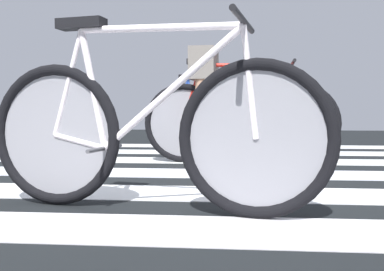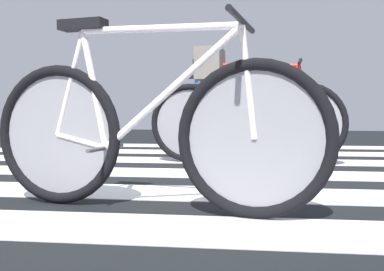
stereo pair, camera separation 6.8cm
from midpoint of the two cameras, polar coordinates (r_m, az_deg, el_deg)
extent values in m
cube|color=black|center=(2.68, -4.37, -7.17)|extent=(18.00, 14.00, 0.02)
cube|color=silver|center=(1.80, -8.10, -12.22)|extent=(5.20, 0.44, 0.00)
cube|color=silver|center=(2.54, -8.09, -7.53)|extent=(5.20, 0.44, 0.00)
cube|color=silver|center=(3.25, -3.32, -5.03)|extent=(5.20, 0.44, 0.00)
cube|color=silver|center=(4.01, -1.36, -3.36)|extent=(5.20, 0.44, 0.00)
cube|color=silver|center=(4.76, 0.53, -2.25)|extent=(5.20, 0.44, 0.00)
cube|color=silver|center=(5.54, -0.44, -1.40)|extent=(5.20, 0.44, 0.00)
torus|color=black|center=(2.29, -18.62, 0.06)|extent=(0.71, 0.20, 0.72)
torus|color=black|center=(1.90, 7.53, -0.48)|extent=(0.71, 0.20, 0.72)
cylinder|color=gray|center=(2.29, -18.62, 0.06)|extent=(0.60, 0.12, 0.61)
cylinder|color=gray|center=(1.90, 7.53, -0.48)|extent=(0.60, 0.12, 0.61)
cylinder|color=white|center=(2.05, -5.55, 14.14)|extent=(0.79, 0.19, 0.05)
cylinder|color=white|center=(2.00, -3.89, 6.06)|extent=(0.69, 0.17, 0.59)
cylinder|color=white|center=(2.17, -13.93, 6.04)|extent=(0.16, 0.06, 0.59)
cylinder|color=white|center=(2.21, -15.62, -0.78)|extent=(0.29, 0.08, 0.09)
cylinder|color=white|center=(2.24, -17.06, 6.67)|extent=(0.19, 0.06, 0.53)
cylinder|color=white|center=(1.91, 6.70, 7.06)|extent=(0.09, 0.05, 0.50)
cube|color=black|center=(2.24, -15.44, 14.20)|extent=(0.25, 0.14, 0.05)
cylinder|color=black|center=(1.95, 5.86, 15.01)|extent=(0.13, 0.52, 0.03)
cylinder|color=#4C4C51|center=(2.15, -12.42, -1.67)|extent=(0.09, 0.34, 0.02)
torus|color=black|center=(3.86, -1.71, 1.66)|extent=(0.72, 0.12, 0.72)
torus|color=black|center=(3.79, 13.59, 1.53)|extent=(0.72, 0.12, 0.72)
cylinder|color=gray|center=(3.86, -1.71, 1.66)|extent=(0.61, 0.06, 0.61)
cylinder|color=gray|center=(3.79, 13.59, 1.53)|extent=(0.61, 0.06, 0.61)
cylinder|color=red|center=(3.81, 6.69, 9.30)|extent=(0.80, 0.10, 0.05)
cylinder|color=red|center=(3.79, 7.56, 4.92)|extent=(0.70, 0.09, 0.59)
cylinder|color=red|center=(3.82, 1.54, 5.09)|extent=(0.16, 0.05, 0.59)
cylinder|color=red|center=(3.84, 0.34, 1.20)|extent=(0.29, 0.05, 0.09)
cylinder|color=red|center=(3.84, -0.54, 5.53)|extent=(0.19, 0.04, 0.53)
cylinder|color=red|center=(3.79, 13.19, 5.31)|extent=(0.09, 0.04, 0.50)
cube|color=black|center=(3.85, 0.65, 9.86)|extent=(0.25, 0.11, 0.05)
cylinder|color=black|center=(3.81, 12.79, 9.38)|extent=(0.07, 0.52, 0.03)
cylinder|color=#4C4C51|center=(3.82, 2.42, 0.74)|extent=(0.05, 0.34, 0.02)
cylinder|color=#A87A5B|center=(3.96, 1.39, 4.01)|extent=(0.11, 0.11, 0.93)
cylinder|color=#A87A5B|center=(3.69, 0.77, 4.03)|extent=(0.11, 0.11, 0.93)
cube|color=slate|center=(3.84, 1.09, 9.49)|extent=(0.25, 0.43, 0.28)
cube|color=#343E3D|center=(3.98, 2.37, -2.94)|extent=(0.27, 0.12, 0.07)
cube|color=#343E3D|center=(3.70, 1.83, -3.44)|extent=(0.27, 0.12, 0.07)
torus|color=black|center=(5.65, -2.53, 2.31)|extent=(0.71, 0.19, 0.72)
torus|color=black|center=(5.81, 7.57, 2.32)|extent=(0.71, 0.19, 0.72)
cylinder|color=gray|center=(5.65, -2.53, 2.31)|extent=(0.60, 0.12, 0.61)
cylinder|color=gray|center=(5.81, 7.57, 2.32)|extent=(0.60, 0.12, 0.61)
cylinder|color=#2F52B4|center=(5.72, 3.11, 7.43)|extent=(0.79, 0.19, 0.05)
cylinder|color=#2F52B4|center=(5.72, 3.69, 4.53)|extent=(0.69, 0.17, 0.59)
cylinder|color=#2F52B4|center=(5.67, -0.31, 4.64)|extent=(0.16, 0.06, 0.59)
cylinder|color=#2F52B4|center=(5.66, -1.11, 2.01)|extent=(0.29, 0.08, 0.09)
cylinder|color=#2F52B4|center=(5.65, -1.72, 4.95)|extent=(0.19, 0.06, 0.53)
cylinder|color=#2F52B4|center=(5.80, 7.30, 4.79)|extent=(0.09, 0.05, 0.50)
cube|color=black|center=(5.67, -0.92, 7.88)|extent=(0.25, 0.13, 0.05)
cylinder|color=black|center=(5.80, 7.04, 7.46)|extent=(0.13, 0.52, 0.03)
cylinder|color=#4C4C51|center=(5.68, 0.30, 1.71)|extent=(0.09, 0.34, 0.02)
camera|label=1|loc=(0.03, -85.23, 0.31)|focal=39.86mm
camera|label=2|loc=(0.03, 94.77, -0.31)|focal=39.86mm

